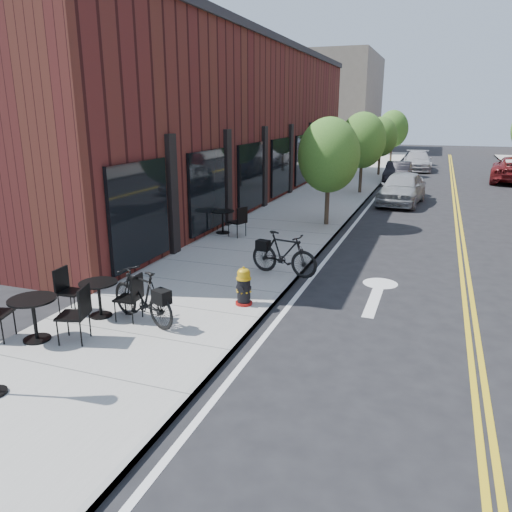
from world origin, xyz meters
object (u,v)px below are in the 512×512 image
at_px(bistro_set_b, 99,294).
at_px(bistro_set_c, 223,218).
at_px(bistro_set_a, 34,313).
at_px(parked_car_b, 398,173).
at_px(parked_car_c, 417,161).
at_px(fire_hydrant, 244,287).
at_px(bicycle_right, 284,254).
at_px(parked_car_a, 402,188).
at_px(bicycle_left, 142,296).

xyz_separation_m(bistro_set_b, bistro_set_c, (-0.57, 7.42, 0.03)).
distance_m(bistro_set_a, parked_car_b, 24.59).
bearing_deg(parked_car_c, fire_hydrant, -97.49).
relative_size(bistro_set_a, parked_car_c, 0.42).
height_order(fire_hydrant, bistro_set_a, bistro_set_a).
height_order(bicycle_right, bistro_set_a, bicycle_right).
height_order(bistro_set_a, parked_car_a, parked_car_a).
distance_m(fire_hydrant, bicycle_left, 2.16).
height_order(bistro_set_a, parked_car_c, parked_car_c).
bearing_deg(parked_car_c, bistro_set_c, -105.94).
bearing_deg(bicycle_right, bistro_set_a, 160.23).
distance_m(bicycle_left, bistro_set_c, 7.54).
bearing_deg(fire_hydrant, bistro_set_a, -136.80).
bearing_deg(bistro_set_c, parked_car_b, 96.30).
relative_size(bistro_set_c, parked_car_c, 0.40).
bearing_deg(parked_car_b, parked_car_c, 85.78).
relative_size(bicycle_left, parked_car_b, 0.47).
bearing_deg(bicycle_left, bistro_set_a, -25.06).
height_order(bicycle_left, bicycle_right, bicycle_right).
bearing_deg(bistro_set_a, bistro_set_b, 56.33).
distance_m(bistro_set_a, bistro_set_c, 8.73).
distance_m(bistro_set_b, parked_car_b, 23.23).
xyz_separation_m(fire_hydrant, parked_car_a, (2.16, 14.36, 0.22)).
bearing_deg(bicycle_left, parked_car_b, -166.68).
bearing_deg(bistro_set_c, bistro_set_a, -66.55).
bearing_deg(bistro_set_a, parked_car_a, 57.31).
bearing_deg(parked_car_c, bicycle_left, -100.08).
relative_size(fire_hydrant, bicycle_right, 0.46).
relative_size(bistro_set_a, bistro_set_c, 1.05).
bearing_deg(bistro_set_c, fire_hydrant, -40.09).
height_order(bistro_set_a, bistro_set_b, bistro_set_a).
distance_m(bicycle_left, parked_car_a, 16.32).
distance_m(parked_car_a, parked_car_c, 14.50).
bearing_deg(bicycle_left, bistro_set_c, -147.62).
height_order(bicycle_left, bistro_set_c, bicycle_left).
bearing_deg(bistro_set_c, bicycle_left, -55.84).
bearing_deg(parked_car_b, bistro_set_c, -104.73).
bearing_deg(fire_hydrant, parked_car_a, 79.51).
xyz_separation_m(bicycle_left, parked_car_c, (3.66, 30.41, 0.02)).
bearing_deg(bistro_set_b, bistro_set_c, 90.75).
distance_m(bistro_set_c, parked_car_a, 9.98).
height_order(bicycle_right, parked_car_a, parked_car_a).
height_order(fire_hydrant, bicycle_left, bicycle_left).
height_order(fire_hydrant, bicycle_right, bicycle_right).
xyz_separation_m(bistro_set_c, parked_car_c, (5.20, 23.02, 0.06)).
xyz_separation_m(bicycle_left, bistro_set_b, (-0.97, -0.04, -0.07)).
bearing_deg(parked_car_a, parked_car_c, 95.64).
bearing_deg(parked_car_c, parked_car_b, -98.79).
bearing_deg(parked_car_a, bicycle_right, -93.46).
height_order(bistro_set_c, parked_car_a, parked_car_a).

